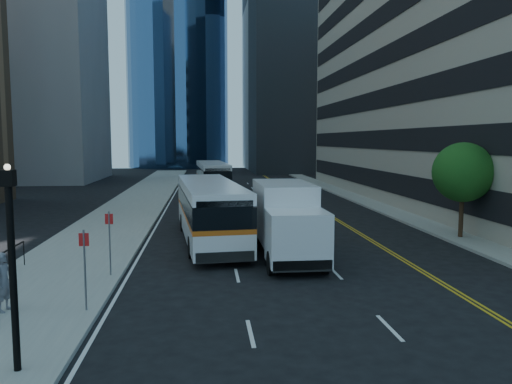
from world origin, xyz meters
TOP-DOWN VIEW (x-y plane):
  - ground at (0.00, 0.00)m, footprint 160.00×160.00m
  - sidewalk_west at (-10.50, 25.00)m, footprint 5.00×90.00m
  - sidewalk_east at (9.00, 25.00)m, footprint 2.00×90.00m
  - office_tower_north at (18.00, 72.00)m, footprint 30.00×28.00m
  - midrise_west at (-28.00, 52.00)m, footprint 18.00×18.00m
  - street_tree at (9.00, 8.00)m, footprint 3.20×3.20m
  - lamp_post at (-9.00, -6.00)m, footprint 0.28×0.28m
  - bus_front at (-4.52, 8.85)m, footprint 3.85×12.43m
  - bus_rear at (-4.00, 33.58)m, footprint 3.43×12.10m
  - box_truck at (-1.06, 4.67)m, footprint 2.50×7.07m
  - pedestrian at (-10.85, -1.84)m, footprint 0.57×0.74m

SIDE VIEW (x-z plane):
  - ground at x=0.00m, z-range 0.00..0.00m
  - sidewalk_west at x=-10.50m, z-range 0.00..0.15m
  - sidewalk_east at x=9.00m, z-range 0.00..0.15m
  - pedestrian at x=-10.85m, z-range 0.15..1.98m
  - bus_rear at x=-4.00m, z-range 0.14..3.22m
  - bus_front at x=-4.52m, z-range 0.14..3.30m
  - box_truck at x=-1.06m, z-range 0.09..3.47m
  - lamp_post at x=-9.00m, z-range 0.44..5.00m
  - street_tree at x=9.00m, z-range 1.09..6.19m
  - midrise_west at x=-28.00m, z-range 0.00..35.00m
  - office_tower_north at x=18.00m, z-range 0.00..60.00m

